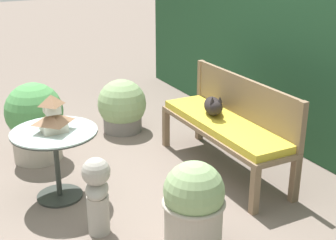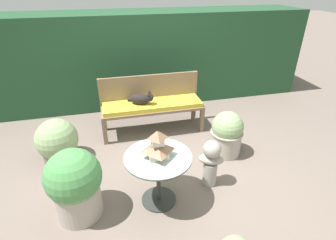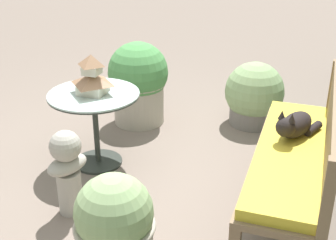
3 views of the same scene
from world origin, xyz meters
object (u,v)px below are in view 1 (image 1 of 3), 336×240
cat (214,106)px  potted_plant_hedge_corner (122,107)px  garden_bust (97,191)px  potted_plant_bench_right (194,205)px  potted_plant_path_edge (35,121)px  garden_bench (223,128)px  patio_table (55,145)px  pagoda_birdhouse (53,116)px

cat → potted_plant_hedge_corner: bearing=-137.4°
garden_bust → potted_plant_bench_right: 0.70m
cat → potted_plant_path_edge: bearing=-98.7°
garden_bench → potted_plant_path_edge: (-1.06, -1.48, -0.03)m
garden_bench → potted_plant_path_edge: potted_plant_path_edge is taller
garden_bench → potted_plant_bench_right: (0.88, -0.83, -0.11)m
garden_bench → cat: 0.23m
garden_bust → potted_plant_bench_right: potted_plant_bench_right is taller
patio_table → garden_bust: same height
garden_bench → cat: size_ratio=4.14×
potted_plant_hedge_corner → potted_plant_bench_right: potted_plant_bench_right is taller
potted_plant_bench_right → potted_plant_hedge_corner: bearing=170.1°
potted_plant_path_edge → potted_plant_hedge_corner: size_ratio=1.30×
potted_plant_path_edge → potted_plant_bench_right: potted_plant_path_edge is taller
garden_bust → potted_plant_bench_right: bearing=73.5°
cat → pagoda_birdhouse: size_ratio=1.24×
patio_table → potted_plant_bench_right: bearing=31.1°
patio_table → garden_bust: (0.65, 0.12, -0.13)m
garden_bench → patio_table: 1.51m
pagoda_birdhouse → potted_plant_path_edge: pagoda_birdhouse is taller
garden_bench → patio_table: bearing=-98.3°
garden_bench → garden_bust: bearing=-72.7°
potted_plant_path_edge → garden_bench: bearing=54.3°
potted_plant_bench_right → pagoda_birdhouse: bearing=-148.9°
potted_plant_path_edge → potted_plant_hedge_corner: bearing=106.6°
patio_table → pagoda_birdhouse: size_ratio=2.30×
garden_bench → potted_plant_hedge_corner: potted_plant_hedge_corner is taller
patio_table → potted_plant_bench_right: 1.29m
patio_table → garden_bust: bearing=10.5°
pagoda_birdhouse → patio_table: bearing=-90.0°
garden_bust → cat: bearing=136.5°
patio_table → potted_plant_bench_right: (1.10, 0.66, -0.16)m
patio_table → potted_plant_hedge_corner: patio_table is taller
pagoda_birdhouse → potted_plant_path_edge: (-0.84, 0.02, -0.34)m
potted_plant_path_edge → potted_plant_bench_right: (1.94, 0.64, -0.08)m
garden_bust → potted_plant_hedge_corner: (-1.80, 0.93, -0.06)m
garden_bust → garden_bench: bearing=130.4°
cat → potted_plant_bench_right: 1.36m
potted_plant_hedge_corner → potted_plant_bench_right: bearing=-9.9°
cat → potted_plant_hedge_corner: (-1.21, -0.44, -0.31)m
potted_plant_path_edge → pagoda_birdhouse: bearing=-1.3°
potted_plant_hedge_corner → cat: bearing=19.9°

